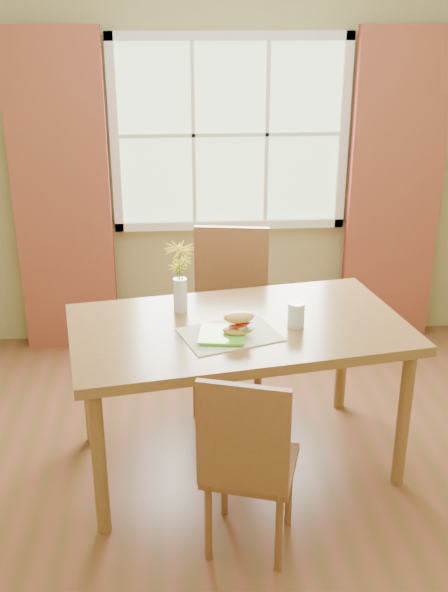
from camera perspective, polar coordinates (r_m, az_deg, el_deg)
name	(u,v)px	position (r m, az deg, el deg)	size (l,w,h in m)	color
room	(264,239)	(3.04, 3.33, 4.75)	(4.24, 3.84, 2.74)	brown
window	(230,134)	(4.82, 0.50, 13.16)	(1.62, 0.06, 1.32)	#A6C091
curtain_left	(62,198)	(4.86, -13.20, 7.83)	(0.65, 0.08, 2.20)	maroon
curtain_right	(394,193)	(5.04, 13.87, 8.28)	(0.65, 0.08, 2.20)	maroon
dining_table	(239,339)	(3.51, 1.21, -3.59)	(1.81, 1.21, 0.82)	brown
chair_near	(248,458)	(3.03, 1.96, -13.22)	(0.48, 0.48, 0.92)	brown
chair_far	(230,309)	(4.22, 0.50, -1.05)	(0.51, 0.51, 1.08)	brown
placemat	(230,335)	(3.36, 0.48, -3.19)	(0.45, 0.33, 0.01)	silver
plate	(222,336)	(3.33, -0.14, -3.31)	(0.22, 0.22, 0.01)	#65D034
croissant_sandwich	(239,323)	(3.32, 1.22, -2.24)	(0.16, 0.12, 0.11)	#FAC755
water_glass	(296,315)	(3.45, 5.95, -1.61)	(0.08, 0.08, 0.13)	silver
flower_vase	(180,271)	(3.55, -3.67, 2.07)	(0.15, 0.15, 0.37)	silver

